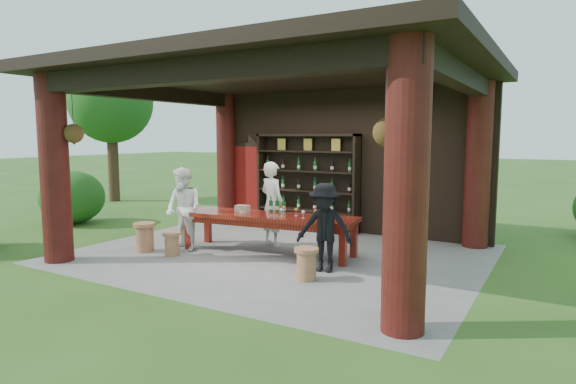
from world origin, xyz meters
The scene contains 15 objects.
ground centered at (0.00, 0.00, 0.00)m, with size 90.00×90.00×0.00m, color #2D5119.
pavilion centered at (-0.01, 0.43, 2.13)m, with size 7.50×6.00×3.60m.
wine_shelf centered at (-0.67, 2.45, 1.15)m, with size 2.60×0.40×2.29m.
tasting_table centered at (-0.19, -0.01, 0.63)m, with size 3.50×1.26×0.75m.
stool_near_left centered at (-1.64, -1.11, 0.24)m, with size 0.34×0.34×0.45m.
stool_near_right centered at (1.26, -1.20, 0.27)m, with size 0.39×0.39×0.51m.
stool_far_left centered at (-2.34, -1.12, 0.30)m, with size 0.43×0.43×0.56m.
host centered at (-0.49, 0.60, 0.86)m, with size 0.63×0.41×1.72m, color white.
guest_woman centered at (-1.77, -0.64, 0.81)m, with size 0.79×0.62×1.63m, color white.
guest_man centered at (1.29, -0.62, 0.74)m, with size 0.95×0.55×1.47m, color black.
table_bottles centered at (-0.20, 0.32, 0.90)m, with size 0.37×0.12×0.31m.
table_glasses centered at (0.45, 0.06, 0.82)m, with size 0.98×0.35×0.15m.
napkin_basket centered at (-0.77, -0.05, 0.82)m, with size 0.26×0.18×0.14m, color #BF6672.
shrubs centered at (0.84, 0.57, 0.56)m, with size 14.39×9.24×1.36m.
trees centered at (3.45, 1.05, 3.37)m, with size 21.25×9.69×4.80m.
Camera 1 is at (4.68, -7.66, 2.23)m, focal length 30.00 mm.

